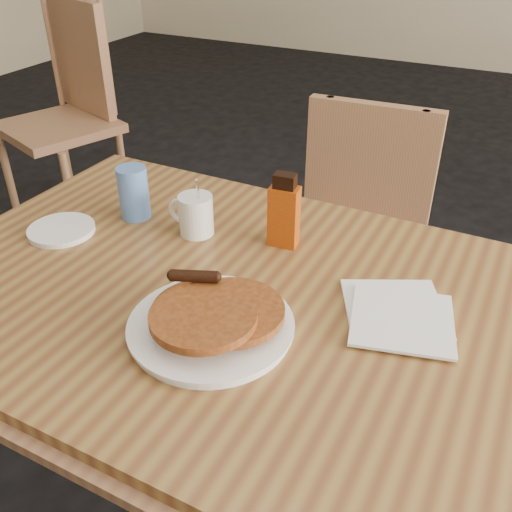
% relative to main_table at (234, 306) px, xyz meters
% --- Properties ---
extents(main_table, '(1.30, 0.89, 0.75)m').
position_rel_main_table_xyz_m(main_table, '(0.00, 0.00, 0.00)').
color(main_table, olive).
rests_on(main_table, floor).
extents(chair_main_far, '(0.41, 0.42, 0.88)m').
position_rel_main_table_xyz_m(chair_main_far, '(0.02, 0.74, -0.19)').
color(chair_main_far, '#A2734C').
rests_on(chair_main_far, floor).
extents(chair_wall_extra, '(0.58, 0.59, 1.00)m').
position_rel_main_table_xyz_m(chair_wall_extra, '(-1.49, 1.16, -0.11)').
color(chair_wall_extra, '#A2734C').
rests_on(chair_wall_extra, floor).
extents(pancake_plate, '(0.28, 0.28, 0.08)m').
position_rel_main_table_xyz_m(pancake_plate, '(0.03, -0.12, 0.06)').
color(pancake_plate, white).
rests_on(pancake_plate, main_table).
extents(coffee_mug, '(0.11, 0.08, 0.14)m').
position_rel_main_table_xyz_m(coffee_mug, '(-0.18, 0.15, 0.09)').
color(coffee_mug, white).
rests_on(coffee_mug, main_table).
extents(syrup_bottle, '(0.06, 0.05, 0.16)m').
position_rel_main_table_xyz_m(syrup_bottle, '(0.02, 0.19, 0.12)').
color(syrup_bottle, maroon).
rests_on(syrup_bottle, main_table).
extents(napkin_stack, '(0.24, 0.25, 0.01)m').
position_rel_main_table_xyz_m(napkin_stack, '(0.30, 0.06, 0.05)').
color(napkin_stack, white).
rests_on(napkin_stack, main_table).
extents(blue_tumbler, '(0.08, 0.08, 0.12)m').
position_rel_main_table_xyz_m(blue_tumbler, '(-0.34, 0.15, 0.10)').
color(blue_tumbler, '#5480C6').
rests_on(blue_tumbler, main_table).
extents(side_saucer, '(0.15, 0.15, 0.01)m').
position_rel_main_table_xyz_m(side_saucer, '(-0.44, 0.02, 0.05)').
color(side_saucer, white).
rests_on(side_saucer, main_table).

